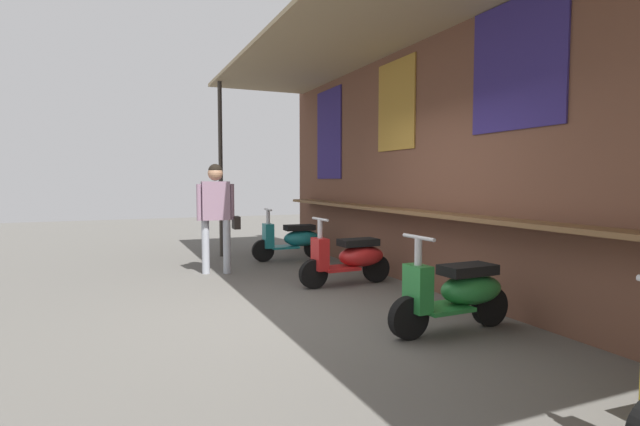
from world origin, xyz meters
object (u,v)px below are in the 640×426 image
scooter_red (351,258)px  shopper_with_handbag (217,206)px  scooter_teal (293,239)px  scooter_green (458,292)px

scooter_red → shopper_with_handbag: shopper_with_handbag is taller
scooter_teal → scooter_red: size_ratio=1.00×
scooter_teal → scooter_red: same height
scooter_green → shopper_with_handbag: bearing=-70.0°
scooter_red → scooter_green: bearing=88.3°
scooter_teal → scooter_green: 4.66m
scooter_green → shopper_with_handbag: size_ratio=0.81×
scooter_teal → scooter_red: bearing=92.7°
scooter_teal → scooter_green: same height
scooter_teal → shopper_with_handbag: (0.77, -1.57, 0.68)m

